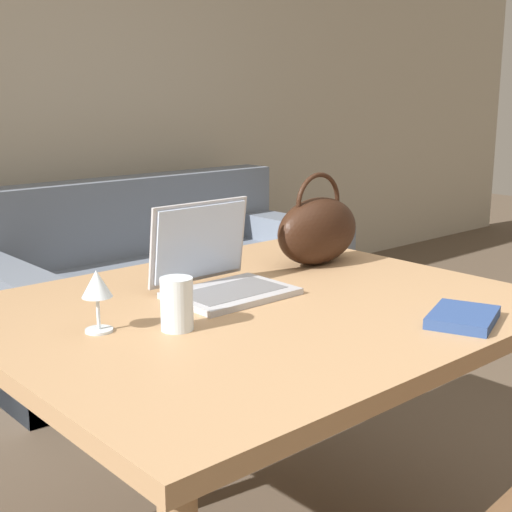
# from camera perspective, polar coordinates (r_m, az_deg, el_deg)

# --- Properties ---
(dining_table) EXTENTS (1.27, 1.06, 0.75)m
(dining_table) POSITION_cam_1_polar(r_m,az_deg,el_deg) (1.76, 0.08, -6.33)
(dining_table) COLOR #A87F56
(dining_table) RESTS_ON ground_plane
(couch) EXTENTS (1.86, 0.88, 0.82)m
(couch) POSITION_cam_1_polar(r_m,az_deg,el_deg) (3.63, -7.74, -2.65)
(couch) COLOR slate
(couch) RESTS_ON ground_plane
(laptop) EXTENTS (0.30, 0.26, 0.23)m
(laptop) POSITION_cam_1_polar(r_m,az_deg,el_deg) (1.83, -3.20, -1.01)
(laptop) COLOR #ADADB2
(laptop) RESTS_ON dining_table
(drinking_glass) EXTENTS (0.07, 0.07, 0.12)m
(drinking_glass) POSITION_cam_1_polar(r_m,az_deg,el_deg) (1.55, -6.35, -3.83)
(drinking_glass) COLOR silver
(drinking_glass) RESTS_ON dining_table
(wine_glass) EXTENTS (0.07, 0.07, 0.14)m
(wine_glass) POSITION_cam_1_polar(r_m,az_deg,el_deg) (1.55, -12.61, -2.49)
(wine_glass) COLOR silver
(wine_glass) RESTS_ON dining_table
(handbag) EXTENTS (0.30, 0.15, 0.27)m
(handbag) POSITION_cam_1_polar(r_m,az_deg,el_deg) (2.12, 4.97, 2.11)
(handbag) COLOR black
(handbag) RESTS_ON dining_table
(book) EXTENTS (0.22, 0.19, 0.02)m
(book) POSITION_cam_1_polar(r_m,az_deg,el_deg) (1.66, 16.23, -4.73)
(book) COLOR navy
(book) RESTS_ON dining_table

